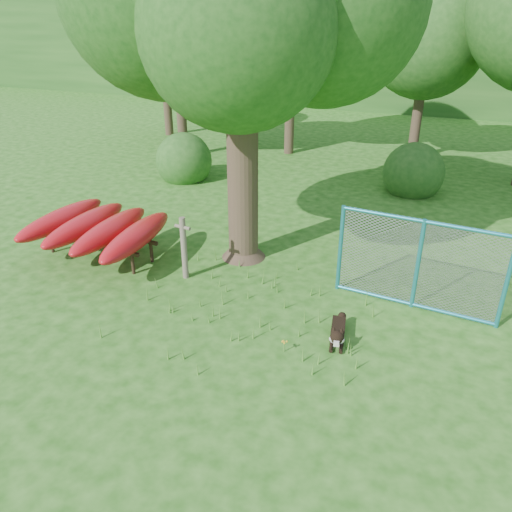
% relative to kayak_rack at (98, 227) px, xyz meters
% --- Properties ---
extents(ground, '(80.00, 80.00, 0.00)m').
position_rel_kayak_rack_xyz_m(ground, '(3.76, -1.71, -0.71)').
color(ground, '#1C5511').
rests_on(ground, ground).
extents(wooden_post, '(0.36, 0.14, 1.32)m').
position_rel_kayak_rack_xyz_m(wooden_post, '(2.22, -0.11, -0.01)').
color(wooden_post, '#64594B').
rests_on(wooden_post, ground).
extents(kayak_rack, '(2.90, 2.84, 0.93)m').
position_rel_kayak_rack_xyz_m(kayak_rack, '(0.00, 0.00, 0.00)').
color(kayak_rack, black).
rests_on(kayak_rack, ground).
extents(husky_dog, '(0.37, 0.98, 0.43)m').
position_rel_kayak_rack_xyz_m(husky_dog, '(5.65, -1.06, -0.55)').
color(husky_dog, black).
rests_on(husky_dog, ground).
extents(fence_section, '(2.96, 0.34, 2.89)m').
position_rel_kayak_rack_xyz_m(fence_section, '(6.64, 0.54, 0.16)').
color(fence_section, teal).
rests_on(fence_section, ground).
extents(wildflower_clump, '(0.10, 0.10, 0.22)m').
position_rel_kayak_rack_xyz_m(wildflower_clump, '(4.94, -1.68, -0.53)').
color(wildflower_clump, '#528F2E').
rests_on(wildflower_clump, ground).
extents(bg_tree_a, '(4.40, 4.40, 6.70)m').
position_rel_kayak_rack_xyz_m(bg_tree_a, '(-2.74, 8.29, 3.78)').
color(bg_tree_a, '#392B1F').
rests_on(bg_tree_a, ground).
extents(bg_tree_c, '(4.00, 4.00, 6.12)m').
position_rel_kayak_rack_xyz_m(bg_tree_c, '(5.26, 11.29, 3.40)').
color(bg_tree_c, '#392B1F').
rests_on(bg_tree_c, ground).
extents(bg_tree_f, '(3.60, 3.60, 5.55)m').
position_rel_kayak_rack_xyz_m(bg_tree_f, '(-5.24, 11.29, 3.02)').
color(bg_tree_f, '#392B1F').
rests_on(bg_tree_f, ground).
extents(shrub_left, '(1.80, 1.80, 1.80)m').
position_rel_kayak_rack_xyz_m(shrub_left, '(-1.24, 5.79, -0.71)').
color(shrub_left, '#20521A').
rests_on(shrub_left, ground).
extents(shrub_mid, '(1.80, 1.80, 1.80)m').
position_rel_kayak_rack_xyz_m(shrub_mid, '(5.76, 7.29, -0.71)').
color(shrub_mid, '#20521A').
rests_on(shrub_mid, ground).
extents(wooded_hillside, '(80.00, 12.00, 6.00)m').
position_rel_kayak_rack_xyz_m(wooded_hillside, '(3.76, 26.29, 2.29)').
color(wooded_hillside, '#20521A').
rests_on(wooded_hillside, ground).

